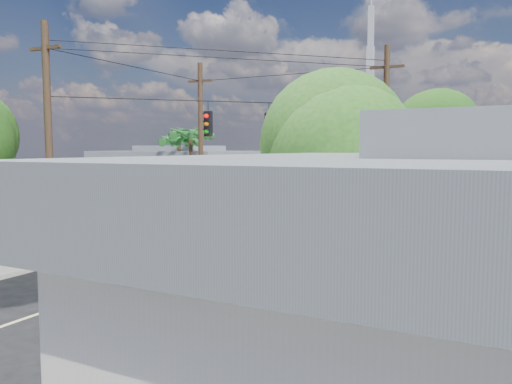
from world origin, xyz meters
The scene contains 15 objects.
ground centered at (0.00, 0.00, 0.00)m, with size 120.00×120.00×0.00m, color black.
sidewalk_nw centered at (-10.88, 10.88, 0.07)m, with size 14.12×14.12×0.14m.
road_markings centered at (0.00, -1.47, 0.01)m, with size 32.00×32.00×0.01m.
building_nw centered at (-12.00, 12.46, 2.22)m, with size 10.80×10.20×4.30m.
radio_tower centered at (0.50, 20.00, 5.64)m, with size 0.80×0.80×17.00m.
tree_ne_front centered at (7.21, 6.76, 4.77)m, with size 4.21×4.14×6.66m.
tree_ne_back centered at (9.81, 8.96, 4.19)m, with size 3.77×3.66×5.82m.
tree_se centered at (7.01, -7.24, 4.04)m, with size 3.67×3.54×5.62m.
palm_nw_front centered at (-7.50, 7.50, 5.04)m, with size 3.01×3.08×5.59m.
palm_nw_back centered at (-9.50, 9.00, 4.67)m, with size 3.01×3.08×5.19m.
utility_poles centered at (-1.58, 1.60, 4.67)m, with size 12.00×10.68×9.00m.
picket_fence centered at (-7.80, -5.60, 0.68)m, with size 5.94×0.06×1.00m.
vending_boxes centered at (6.50, 6.20, 0.69)m, with size 1.90×0.50×1.10m.
delivery_truck centered at (-1.03, 0.29, 1.82)m, with size 3.34×8.46×3.57m.
parked_car centered at (9.66, 2.99, 0.80)m, with size 2.67×5.78×1.61m, color silver.
Camera 1 is at (10.69, -18.53, 4.22)m, focal length 35.00 mm.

